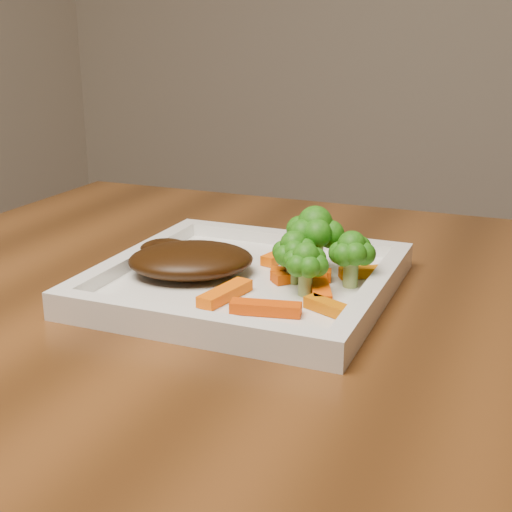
% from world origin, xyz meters
% --- Properties ---
extents(plate, '(0.27, 0.27, 0.01)m').
position_xyz_m(plate, '(-0.29, -0.13, 0.76)').
color(plate, white).
rests_on(plate, dining_table).
extents(steak, '(0.15, 0.14, 0.03)m').
position_xyz_m(steak, '(-0.34, -0.14, 0.78)').
color(steak, '#311A07').
rests_on(steak, plate).
extents(broccoli_0, '(0.07, 0.07, 0.07)m').
position_xyz_m(broccoli_0, '(-0.23, -0.09, 0.80)').
color(broccoli_0, '#296A11').
rests_on(broccoli_0, plate).
extents(broccoli_1, '(0.06, 0.06, 0.06)m').
position_xyz_m(broccoli_1, '(-0.19, -0.11, 0.79)').
color(broccoli_1, '#2C5F0F').
rests_on(broccoli_1, plate).
extents(broccoli_2, '(0.06, 0.06, 0.06)m').
position_xyz_m(broccoli_2, '(-0.22, -0.15, 0.79)').
color(broccoli_2, '#116B12').
rests_on(broccoli_2, plate).
extents(broccoli_3, '(0.06, 0.06, 0.06)m').
position_xyz_m(broccoli_3, '(-0.24, -0.12, 0.79)').
color(broccoli_3, '#1F7814').
rests_on(broccoli_3, plate).
extents(carrot_0, '(0.06, 0.03, 0.01)m').
position_xyz_m(carrot_0, '(-0.24, -0.21, 0.77)').
color(carrot_0, '#D74103').
rests_on(carrot_0, plate).
extents(carrot_1, '(0.05, 0.03, 0.01)m').
position_xyz_m(carrot_1, '(-0.19, -0.19, 0.77)').
color(carrot_1, '#CA6403').
rests_on(carrot_1, plate).
extents(carrot_2, '(0.03, 0.07, 0.01)m').
position_xyz_m(carrot_2, '(-0.28, -0.19, 0.77)').
color(carrot_2, '#F95F04').
rests_on(carrot_2, plate).
extents(carrot_3, '(0.05, 0.04, 0.01)m').
position_xyz_m(carrot_3, '(-0.18, -0.08, 0.77)').
color(carrot_3, '#D76F03').
rests_on(carrot_3, plate).
extents(carrot_4, '(0.03, 0.06, 0.01)m').
position_xyz_m(carrot_4, '(-0.28, -0.07, 0.77)').
color(carrot_4, '#FF5F04').
rests_on(carrot_4, plate).
extents(carrot_5, '(0.04, 0.06, 0.01)m').
position_xyz_m(carrot_5, '(-0.21, -0.15, 0.77)').
color(carrot_5, '#FF5004').
rests_on(carrot_5, plate).
extents(carrot_6, '(0.05, 0.05, 0.01)m').
position_xyz_m(carrot_6, '(-0.24, -0.12, 0.77)').
color(carrot_6, '#D24603').
rests_on(carrot_6, plate).
extents(carrot_7, '(0.06, 0.03, 0.01)m').
position_xyz_m(carrot_7, '(-0.24, -0.11, 0.77)').
color(carrot_7, '#E44D03').
rests_on(carrot_7, plate).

